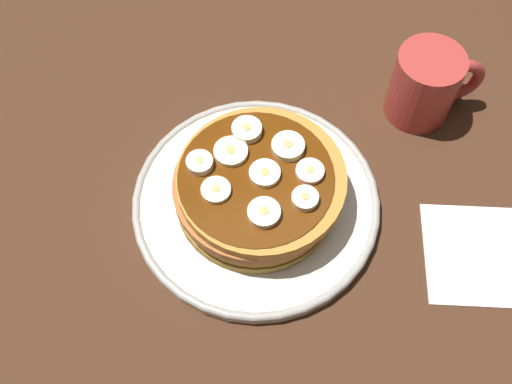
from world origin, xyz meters
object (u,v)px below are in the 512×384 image
at_px(pancake_stack, 259,190).
at_px(banana_slice_4, 251,129).
at_px(banana_slice_5, 305,199).
at_px(banana_slice_6, 200,163).
at_px(banana_slice_0, 265,175).
at_px(banana_slice_8, 310,172).
at_px(banana_slice_3, 216,190).
at_px(banana_slice_2, 261,213).
at_px(banana_slice_7, 231,152).
at_px(plate, 256,202).
at_px(coffee_mug, 427,84).
at_px(napkin, 479,254).
at_px(banana_slice_1, 288,147).

height_order(pancake_stack, banana_slice_4, banana_slice_4).
height_order(banana_slice_5, banana_slice_6, same).
height_order(banana_slice_0, banana_slice_8, same).
bearing_deg(banana_slice_8, banana_slice_3, -177.50).
height_order(banana_slice_4, banana_slice_6, same).
xyz_separation_m(banana_slice_6, banana_slice_8, (0.10, -0.03, -0.00)).
relative_size(banana_slice_2, banana_slice_7, 0.92).
distance_m(plate, banana_slice_8, 0.08).
relative_size(pancake_stack, coffee_mug, 1.65).
relative_size(plate, napkin, 2.35).
height_order(banana_slice_4, banana_slice_5, same).
height_order(banana_slice_1, coffee_mug, coffee_mug).
distance_m(plate, banana_slice_7, 0.07).
height_order(banana_slice_6, napkin, banana_slice_6).
relative_size(banana_slice_4, napkin, 0.28).
distance_m(banana_slice_2, banana_slice_6, 0.08).
bearing_deg(pancake_stack, coffee_mug, 24.69).
bearing_deg(napkin, banana_slice_1, 145.33).
bearing_deg(banana_slice_8, plate, 173.82).
xyz_separation_m(banana_slice_0, banana_slice_3, (-0.05, -0.01, -0.00)).
bearing_deg(banana_slice_8, banana_slice_7, 153.24).
bearing_deg(napkin, pancake_stack, 155.95).
distance_m(banana_slice_6, banana_slice_8, 0.11).
xyz_separation_m(plate, napkin, (0.21, -0.10, -0.01)).
bearing_deg(banana_slice_5, banana_slice_2, -169.68).
bearing_deg(banana_slice_3, banana_slice_0, 10.05).
xyz_separation_m(banana_slice_5, banana_slice_7, (-0.06, 0.06, -0.00)).
xyz_separation_m(banana_slice_2, banana_slice_5, (0.04, 0.01, 0.00)).
relative_size(pancake_stack, banana_slice_6, 6.58).
bearing_deg(coffee_mug, napkin, -88.47).
relative_size(plate, banana_slice_3, 8.90).
xyz_separation_m(banana_slice_3, banana_slice_4, (0.04, 0.06, 0.00)).
relative_size(plate, coffee_mug, 2.44).
xyz_separation_m(banana_slice_1, coffee_mug, (0.17, 0.07, -0.02)).
bearing_deg(banana_slice_0, banana_slice_4, 95.00).
distance_m(banana_slice_1, banana_slice_5, 0.06).
relative_size(pancake_stack, banana_slice_3, 6.02).
distance_m(plate, banana_slice_5, 0.08).
relative_size(pancake_stack, banana_slice_7, 5.10).
distance_m(plate, banana_slice_2, 0.07).
height_order(plate, banana_slice_7, banana_slice_7).
bearing_deg(banana_slice_3, banana_slice_4, 54.52).
bearing_deg(coffee_mug, plate, -155.98).
xyz_separation_m(banana_slice_2, napkin, (0.21, -0.05, -0.06)).
distance_m(pancake_stack, banana_slice_0, 0.03).
xyz_separation_m(banana_slice_6, banana_slice_7, (0.03, 0.01, -0.00)).
relative_size(banana_slice_5, napkin, 0.24).
relative_size(banana_slice_5, banana_slice_6, 0.98).
distance_m(banana_slice_2, banana_slice_8, 0.07).
relative_size(banana_slice_2, banana_slice_6, 1.19).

